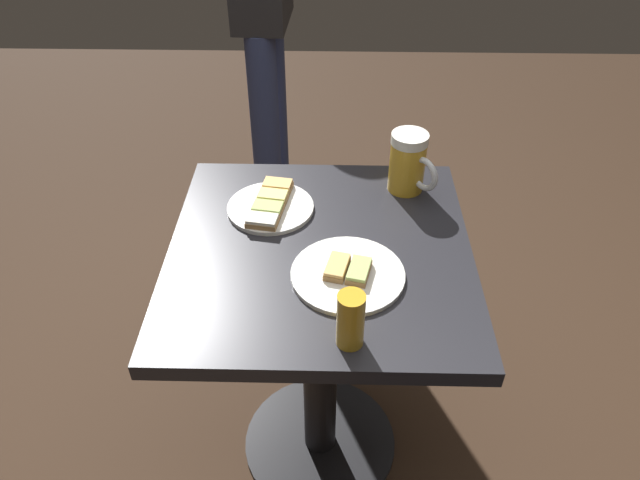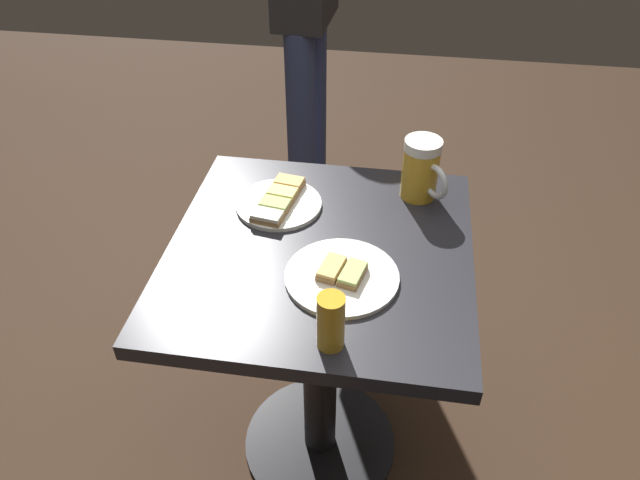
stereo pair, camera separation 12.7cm
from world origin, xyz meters
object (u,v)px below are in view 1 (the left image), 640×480
(plate_near, at_px, (270,206))
(plate_far, at_px, (348,273))
(beer_mug, at_px, (409,163))
(beer_glass_small, at_px, (351,320))

(plate_near, bearing_deg, plate_far, -51.83)
(plate_far, distance_m, beer_mug, 0.36)
(plate_near, distance_m, plate_far, 0.29)
(plate_near, bearing_deg, beer_glass_small, -65.96)
(plate_near, relative_size, beer_mug, 1.35)
(plate_far, height_order, beer_glass_small, beer_glass_small)
(plate_near, relative_size, beer_glass_small, 1.76)
(beer_mug, bearing_deg, beer_glass_small, -106.48)
(beer_mug, bearing_deg, plate_far, -114.82)
(plate_far, xyz_separation_m, beer_mug, (0.15, 0.32, 0.07))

